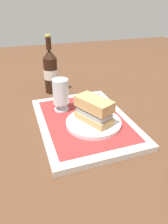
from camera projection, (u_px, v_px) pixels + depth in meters
The scene contains 8 objects.
ground_plane at pixel (84, 124), 0.76m from camera, with size 3.00×3.00×0.00m, color brown.
tray at pixel (84, 122), 0.75m from camera, with size 0.44×0.32×0.02m, color silver.
placemat at pixel (84, 119), 0.75m from camera, with size 0.38×0.27×0.00m, color #9E2D2D.
plate at pixel (94, 123), 0.71m from camera, with size 0.19×0.19×0.01m, color white.
sandwich at pixel (93, 110), 0.69m from camera, with size 0.14×0.11×0.08m.
beer_glass at pixel (61, 94), 0.78m from camera, with size 0.06×0.06×0.12m.
napkin_folded at pixel (86, 105), 0.84m from camera, with size 0.09×0.07×0.01m, color white.
beer_bottle at pixel (51, 71), 0.97m from camera, with size 0.07×0.07×0.27m.
Camera 1 is at (-0.61, 0.21, 0.41)m, focal length 33.13 mm.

